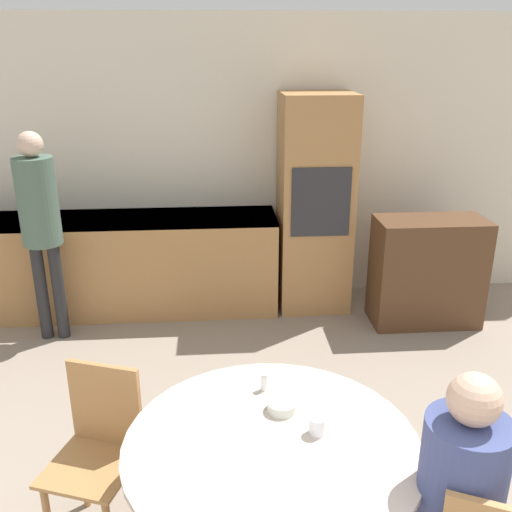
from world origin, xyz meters
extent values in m
cube|color=silver|center=(0.00, 4.79, 1.30)|extent=(7.11, 0.05, 2.60)
cube|color=#AD7A47|center=(-1.21, 4.44, 0.45)|extent=(2.99, 0.60, 0.89)
cube|color=black|center=(-1.21, 4.44, 0.88)|extent=(2.99, 0.60, 0.03)
cube|color=#AD7A47|center=(0.64, 4.45, 0.98)|extent=(0.63, 0.58, 1.95)
cube|color=#28282D|center=(0.64, 4.16, 1.07)|extent=(0.51, 0.01, 0.60)
cube|color=#51331E|center=(1.57, 4.00, 0.47)|extent=(0.93, 0.45, 0.95)
cylinder|color=beige|center=(-0.05, 1.50, 0.74)|extent=(1.27, 1.27, 0.03)
cylinder|color=#AD7A47|center=(-0.99, 2.01, 0.21)|extent=(0.04, 0.04, 0.42)
cylinder|color=#AD7A47|center=(-0.69, 1.90, 0.21)|extent=(0.04, 0.04, 0.42)
cube|color=#AD7A47|center=(-0.89, 1.80, 0.43)|extent=(0.51, 0.51, 0.02)
cube|color=#AD7A47|center=(-0.83, 1.98, 0.66)|extent=(0.37, 0.15, 0.45)
cylinder|color=#3D477A|center=(0.64, 1.18, 0.80)|extent=(0.32, 0.32, 0.52)
sphere|color=tan|center=(0.64, 1.18, 1.15)|extent=(0.20, 0.20, 0.20)
cylinder|color=#262628|center=(-1.70, 3.95, 0.42)|extent=(0.10, 0.10, 0.83)
cylinder|color=#262628|center=(-1.56, 3.95, 0.42)|extent=(0.10, 0.10, 0.83)
cylinder|color=#4C6656|center=(-1.63, 3.95, 1.18)|extent=(0.31, 0.31, 0.70)
sphere|color=beige|center=(-1.63, 3.95, 1.63)|extent=(0.20, 0.20, 0.20)
cylinder|color=silver|center=(0.15, 1.55, 0.80)|extent=(0.07, 0.07, 0.08)
cylinder|color=silver|center=(0.02, 1.72, 0.78)|extent=(0.14, 0.14, 0.05)
cylinder|color=white|center=(-0.05, 1.89, 0.79)|extent=(0.03, 0.03, 0.07)
cylinder|color=silver|center=(-0.05, 1.89, 0.84)|extent=(0.03, 0.03, 0.01)
camera|label=1|loc=(-0.27, -0.47, 2.34)|focal=40.00mm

